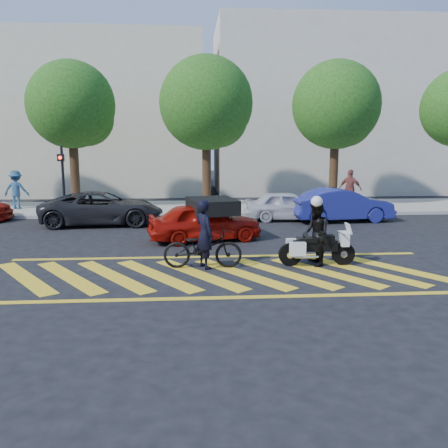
{
  "coord_description": "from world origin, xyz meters",
  "views": [
    {
      "loc": [
        -0.8,
        -11.87,
        3.39
      ],
      "look_at": [
        0.14,
        1.55,
        1.05
      ],
      "focal_mm": 38.0,
      "sensor_mm": 36.0,
      "label": 1
    }
  ],
  "objects": [
    {
      "name": "red_convertible",
      "position": [
        -0.34,
        4.28,
        0.66
      ],
      "size": [
        4.14,
        2.37,
        1.33
      ],
      "primitive_type": "imported",
      "rotation": [
        0.0,
        0.0,
        1.79
      ],
      "color": "#A10F07",
      "rests_on": "ground"
    },
    {
      "name": "bicycle",
      "position": [
        -0.5,
        0.67,
        0.56
      ],
      "size": [
        2.15,
        0.83,
        1.12
      ],
      "primitive_type": "imported",
      "rotation": [
        0.0,
        0.0,
        1.53
      ],
      "color": "black",
      "rests_on": "ground"
    },
    {
      "name": "parked_mid_right",
      "position": [
        3.41,
        8.34,
        0.64
      ],
      "size": [
        3.84,
        1.74,
        1.28
      ],
      "primitive_type": "imported",
      "rotation": [
        0.0,
        0.0,
        1.51
      ],
      "color": "silver",
      "rests_on": "ground"
    },
    {
      "name": "pedestrian_left",
      "position": [
        -9.33,
        11.89,
        1.08
      ],
      "size": [
        1.23,
        0.74,
        1.86
      ],
      "primitive_type": "imported",
      "rotation": [
        0.0,
        0.0,
        3.1
      ],
      "color": "#2C557B",
      "rests_on": "sidewalk"
    },
    {
      "name": "police_motorcycle",
      "position": [
        2.63,
        0.7,
        0.51
      ],
      "size": [
        2.13,
        0.68,
        0.94
      ],
      "rotation": [
        0.0,
        0.0,
        -0.01
      ],
      "color": "black",
      "rests_on": "ground"
    },
    {
      "name": "parked_mid_left",
      "position": [
        -4.46,
        7.8,
        0.69
      ],
      "size": [
        5.06,
        2.54,
        1.37
      ],
      "primitive_type": "imported",
      "rotation": [
        0.0,
        0.0,
        1.62
      ],
      "color": "black",
      "rests_on": "ground"
    },
    {
      "name": "tree_left",
      "position": [
        -6.37,
        12.06,
        4.99
      ],
      "size": [
        4.2,
        4.2,
        7.26
      ],
      "color": "black",
      "rests_on": "ground"
    },
    {
      "name": "officer_moto",
      "position": [
        2.61,
        0.7,
        0.9
      ],
      "size": [
        0.69,
        0.88,
        1.79
      ],
      "primitive_type": "imported",
      "rotation": [
        0.0,
        0.0,
        -1.58
      ],
      "color": "black",
      "rests_on": "ground"
    },
    {
      "name": "officer_bike",
      "position": [
        -0.44,
        0.66,
        0.93
      ],
      "size": [
        0.7,
        0.81,
        1.86
      ],
      "primitive_type": "imported",
      "rotation": [
        0.0,
        0.0,
        2.02
      ],
      "color": "black",
      "rests_on": "ground"
    },
    {
      "name": "signal_pole",
      "position": [
        -6.5,
        9.74,
        1.92
      ],
      "size": [
        0.28,
        0.43,
        3.2
      ],
      "color": "black",
      "rests_on": "ground"
    },
    {
      "name": "ground",
      "position": [
        0.0,
        0.0,
        0.0
      ],
      "size": [
        90.0,
        90.0,
        0.0
      ],
      "primitive_type": "plane",
      "color": "black",
      "rests_on": "ground"
    },
    {
      "name": "crosswalk",
      "position": [
        -0.04,
        0.0,
        0.0
      ],
      "size": [
        12.33,
        4.0,
        0.01
      ],
      "color": "gold",
      "rests_on": "ground"
    },
    {
      "name": "pedestrian_right",
      "position": [
        6.98,
        10.74,
        1.11
      ],
      "size": [
        1.17,
        1.06,
        1.92
      ],
      "primitive_type": "imported",
      "rotation": [
        0.0,
        0.0,
        2.48
      ],
      "color": "brown",
      "rests_on": "sidewalk"
    },
    {
      "name": "tree_center",
      "position": [
        0.13,
        12.06,
        5.1
      ],
      "size": [
        4.6,
        4.6,
        7.56
      ],
      "color": "black",
      "rests_on": "ground"
    },
    {
      "name": "tree_right",
      "position": [
        6.63,
        12.06,
        5.05
      ],
      "size": [
        4.4,
        4.4,
        7.41
      ],
      "color": "black",
      "rests_on": "ground"
    },
    {
      "name": "building_left",
      "position": [
        -8.0,
        21.0,
        5.0
      ],
      "size": [
        16.0,
        8.0,
        10.0
      ],
      "primitive_type": "cube",
      "color": "beige",
      "rests_on": "ground"
    },
    {
      "name": "sidewalk",
      "position": [
        0.0,
        12.0,
        0.07
      ],
      "size": [
        60.0,
        5.0,
        0.15
      ],
      "primitive_type": "cube",
      "color": "#9E998E",
      "rests_on": "ground"
    },
    {
      "name": "parked_right",
      "position": [
        5.66,
        7.89,
        0.71
      ],
      "size": [
        4.44,
        1.92,
        1.42
      ],
      "primitive_type": "imported",
      "rotation": [
        0.0,
        0.0,
        1.67
      ],
      "color": "navy",
      "rests_on": "ground"
    },
    {
      "name": "building_right",
      "position": [
        9.0,
        21.0,
        5.5
      ],
      "size": [
        16.0,
        8.0,
        11.0
      ],
      "primitive_type": "cube",
      "color": "beige",
      "rests_on": "ground"
    }
  ]
}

